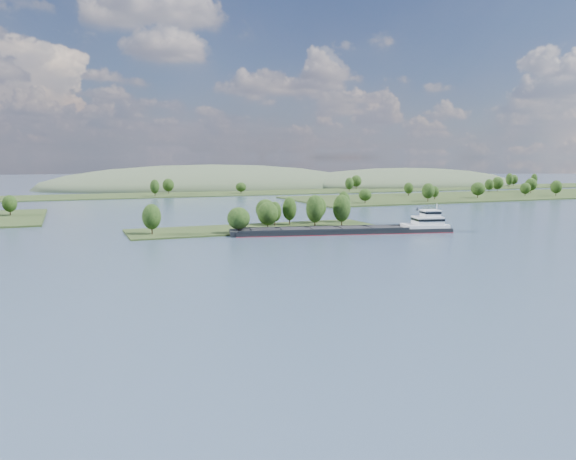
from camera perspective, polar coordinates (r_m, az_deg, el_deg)
name	(u,v)px	position (r m, az deg, el deg)	size (l,w,h in m)	color
ground	(317,253)	(169.78, 3.01, -2.32)	(1800.00, 1800.00, 0.00)	#324157
tree_island	(272,218)	(225.94, -1.64, 1.21)	(100.00, 33.69, 14.65)	#243417
right_bank	(500,195)	(449.26, 20.70, 3.38)	(320.00, 90.00, 13.92)	#243417
back_shoreline	(175,194)	(439.60, -11.44, 3.59)	(900.00, 60.00, 15.07)	#243417
hill_east	(404,185)	(601.40, 11.75, 4.50)	(260.00, 140.00, 36.00)	#3C4B33
hill_west	(210,187)	(548.47, -7.88, 4.32)	(320.00, 160.00, 44.00)	#3C4B33
cargo_barge	(358,229)	(215.30, 7.12, 0.08)	(85.21, 28.14, 11.50)	black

